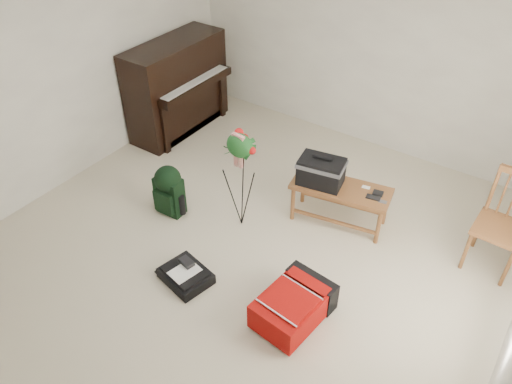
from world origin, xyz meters
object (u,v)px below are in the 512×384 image
Objects in this scene: red_suitcase at (296,302)px; black_duffel at (186,275)px; dining_chair at (502,225)px; flower_stand at (241,182)px; green_backpack at (169,188)px; piano at (178,88)px; bench at (328,175)px.

red_suitcase is 1.42× the size of black_duffel.
red_suitcase is at bearing -125.44° from dining_chair.
flower_stand reaches higher than red_suitcase.
green_backpack is at bearing 152.08° from black_duffel.
piano is 2.98m from black_duffel.
red_suitcase is 1.40m from flower_stand.
bench reaches higher than red_suitcase.
green_backpack is (-0.81, 0.69, 0.26)m from black_duffel.
piano reaches higher than black_duffel.
red_suitcase is (-1.26, -1.65, -0.35)m from dining_chair.
black_duffel is 1.10m from green_backpack.
piano is 2.48× the size of green_backpack.
dining_chair is at bearing 18.35° from green_backpack.
black_duffel is at bearing -42.84° from green_backpack.
flower_stand reaches higher than bench.
piano is at bearing 153.14° from flower_stand.
red_suitcase is at bearing -82.43° from bench.
black_duffel is (-0.65, -1.60, -0.50)m from bench.
black_duffel is at bearing -82.49° from flower_stand.
green_backpack is (-1.90, 0.44, 0.17)m from red_suitcase.
dining_chair reaches higher than bench.
piano is 1.99× the size of red_suitcase.
piano reaches higher than red_suitcase.
flower_stand is (-0.04, 0.98, 0.50)m from black_duffel.
bench is at bearing -167.90° from dining_chair.
green_backpack is (1.15, -1.49, -0.27)m from piano.
red_suitcase reaches higher than black_duffel.
piano is 3.63m from red_suitcase.
piano is at bearing 157.15° from bench.
dining_chair reaches higher than black_duffel.
dining_chair is at bearing -3.63° from piano.
bench is 1.83× the size of green_backpack.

